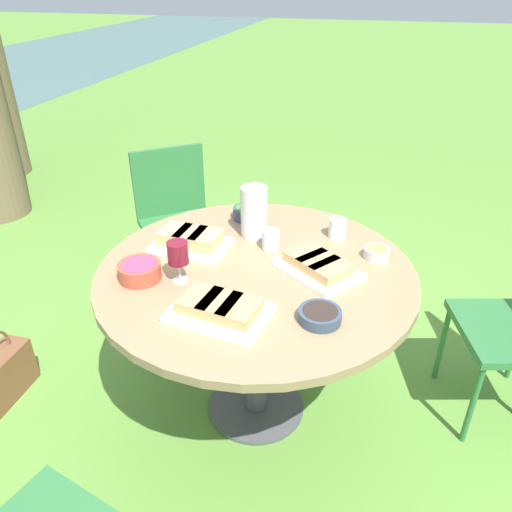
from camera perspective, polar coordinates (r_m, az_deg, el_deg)
name	(u,v)px	position (r m, az deg, el deg)	size (l,w,h in m)	color
ground_plane	(256,407)	(2.48, 0.00, -16.83)	(40.00, 40.00, 0.00)	#5B8C38
dining_table	(256,291)	(2.04, 0.00, -3.99)	(1.27, 1.27, 0.77)	#4C4C51
chair_near_left	(176,211)	(3.08, -9.09, 5.06)	(0.60, 0.61, 0.89)	#2D6B38
water_pitcher	(254,212)	(2.18, -0.23, 5.08)	(0.13, 0.12, 0.23)	silver
wine_glass	(178,254)	(1.87, -8.91, 0.24)	(0.08, 0.08, 0.17)	silver
platter_bread_main	(318,266)	(1.97, 7.05, -1.09)	(0.37, 0.39, 0.06)	white
platter_charcuterie	(220,308)	(1.72, -4.18, -5.99)	(0.28, 0.37, 0.06)	white
platter_sandwich_side	(191,240)	(2.14, -7.49, 1.84)	(0.24, 0.33, 0.08)	white
bowl_fries	(377,252)	(2.11, 13.64, 0.40)	(0.11, 0.11, 0.04)	silver
bowl_salad	(248,212)	(2.38, -0.97, 5.03)	(0.14, 0.14, 0.06)	#334256
bowl_olives	(320,315)	(1.71, 7.31, -6.71)	(0.15, 0.15, 0.04)	#334256
bowl_dip_red	(140,270)	(1.96, -13.16, -1.58)	(0.16, 0.16, 0.07)	#B74733
cup_water_near	(337,228)	(2.23, 9.29, 3.17)	(0.08, 0.08, 0.09)	silver
cup_water_far	(271,240)	(2.10, 1.70, 1.85)	(0.07, 0.07, 0.09)	silver
handbag	(3,374)	(2.73, -26.96, -11.94)	(0.30, 0.14, 0.37)	brown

